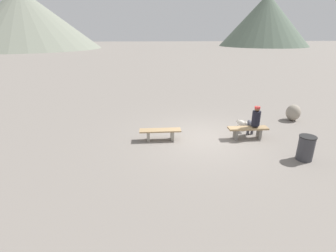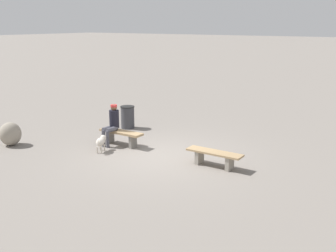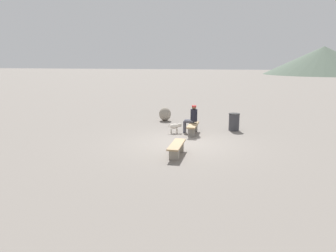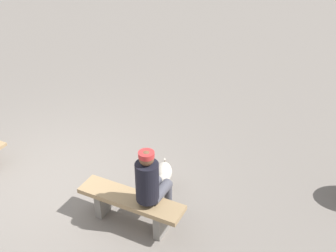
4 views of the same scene
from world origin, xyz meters
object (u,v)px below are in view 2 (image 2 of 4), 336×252
(bench_right, at_px, (121,135))
(dog, at_px, (101,141))
(boulder, at_px, (10,134))
(bench_left, at_px, (214,156))
(trash_bin, at_px, (128,117))
(seated_person, at_px, (112,122))

(bench_right, bearing_deg, dog, 83.99)
(bench_right, xyz_separation_m, boulder, (2.93, 1.97, 0.03))
(bench_left, distance_m, trash_bin, 5.00)
(trash_bin, height_order, boulder, trash_bin)
(seated_person, relative_size, trash_bin, 1.58)
(seated_person, bearing_deg, trash_bin, -62.39)
(boulder, bearing_deg, trash_bin, -114.31)
(bench_left, relative_size, boulder, 2.09)
(boulder, bearing_deg, seated_person, -144.88)
(seated_person, bearing_deg, dog, 105.37)
(bench_right, relative_size, dog, 2.47)
(trash_bin, bearing_deg, boulder, 65.69)
(bench_left, xyz_separation_m, bench_right, (3.39, -0.11, 0.04))
(boulder, bearing_deg, bench_right, -146.11)
(dog, relative_size, boulder, 0.82)
(bench_left, relative_size, bench_right, 1.03)
(seated_person, height_order, trash_bin, seated_person)
(seated_person, height_order, dog, seated_person)
(bench_left, relative_size, dog, 2.55)
(dog, distance_m, boulder, 3.06)
(dog, height_order, boulder, boulder)
(bench_left, bearing_deg, boulder, 16.31)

